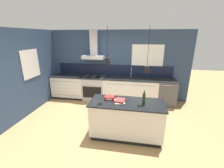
# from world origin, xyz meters

# --- Properties ---
(ground_plane) EXTENTS (16.00, 16.00, 0.00)m
(ground_plane) POSITION_xyz_m (0.00, 0.00, 0.00)
(ground_plane) COLOR tan
(ground_plane) RESTS_ON ground
(wall_back) EXTENTS (5.60, 2.45, 2.60)m
(wall_back) POSITION_xyz_m (-0.04, 2.00, 1.35)
(wall_back) COLOR navy
(wall_back) RESTS_ON ground_plane
(wall_left) EXTENTS (0.08, 3.80, 2.60)m
(wall_left) POSITION_xyz_m (-2.43, 0.70, 1.30)
(wall_left) COLOR navy
(wall_left) RESTS_ON ground_plane
(counter_run_left) EXTENTS (1.27, 0.64, 0.91)m
(counter_run_left) POSITION_xyz_m (-1.74, 1.69, 0.46)
(counter_run_left) COLOR black
(counter_run_left) RESTS_ON ground_plane
(counter_run_sink) EXTENTS (1.98, 0.64, 1.30)m
(counter_run_sink) POSITION_xyz_m (0.70, 1.69, 0.46)
(counter_run_sink) COLOR black
(counter_run_sink) RESTS_ON ground_plane
(oven_range) EXTENTS (0.82, 0.66, 0.91)m
(oven_range) POSITION_xyz_m (-0.70, 1.69, 0.46)
(oven_range) COLOR #B5B5BA
(oven_range) RESTS_ON ground_plane
(dishwasher) EXTENTS (0.62, 0.65, 0.91)m
(dishwasher) POSITION_xyz_m (1.99, 1.69, 0.46)
(dishwasher) COLOR #4C4C51
(dishwasher) RESTS_ON ground_plane
(kitchen_island) EXTENTS (1.75, 0.75, 0.91)m
(kitchen_island) POSITION_xyz_m (0.72, -0.37, 0.46)
(kitchen_island) COLOR black
(kitchen_island) RESTS_ON ground_plane
(bottle_on_island) EXTENTS (0.07, 0.07, 0.34)m
(bottle_on_island) POSITION_xyz_m (1.10, -0.44, 1.05)
(bottle_on_island) COLOR #193319
(bottle_on_island) RESTS_ON kitchen_island
(book_stack) EXTENTS (0.28, 0.32, 0.08)m
(book_stack) POSITION_xyz_m (0.56, -0.42, 0.95)
(book_stack) COLOR silver
(book_stack) RESTS_ON kitchen_island
(red_supply_box) EXTENTS (0.22, 0.17, 0.08)m
(red_supply_box) POSITION_xyz_m (0.29, -0.29, 0.95)
(red_supply_box) COLOR red
(red_supply_box) RESTS_ON kitchen_island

